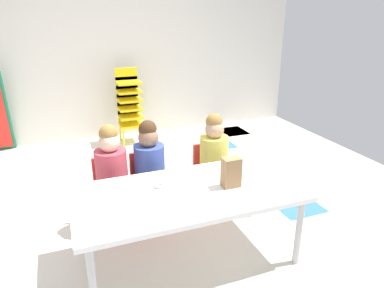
{
  "coord_description": "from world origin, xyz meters",
  "views": [
    {
      "loc": [
        -0.67,
        -2.88,
        1.75
      ],
      "look_at": [
        0.23,
        -0.55,
        0.82
      ],
      "focal_mm": 32.99,
      "sensor_mm": 36.0,
      "label": 1
    }
  ],
  "objects": [
    {
      "name": "kid_chair_yellow_stack",
      "position": [
        0.24,
        1.93,
        0.58
      ],
      "size": [
        0.32,
        0.3,
        1.04
      ],
      "color": "yellow",
      "rests_on": "ground_plane"
    },
    {
      "name": "donut_powdered_on_plate",
      "position": [
        -0.07,
        -0.68,
        0.59
      ],
      "size": [
        0.1,
        0.1,
        0.03
      ],
      "primitive_type": "torus",
      "color": "white",
      "rests_on": "craft_table"
    },
    {
      "name": "seated_child_near_camera",
      "position": [
        -0.34,
        -0.17,
        0.55
      ],
      "size": [
        0.33,
        0.33,
        0.92
      ],
      "color": "red",
      "rests_on": "ground_plane"
    },
    {
      "name": "paper_bag_brown",
      "position": [
        0.42,
        -0.84,
        0.68
      ],
      "size": [
        0.13,
        0.09,
        0.22
      ],
      "primitive_type": "cube",
      "color": "#9E754C",
      "rests_on": "craft_table"
    },
    {
      "name": "seated_child_middle_seat",
      "position": [
        -0.02,
        -0.17,
        0.55
      ],
      "size": [
        0.32,
        0.31,
        0.92
      ],
      "color": "red",
      "rests_on": "ground_plane"
    },
    {
      "name": "paper_plate_near_edge",
      "position": [
        -0.07,
        -0.68,
        0.57
      ],
      "size": [
        0.18,
        0.18,
        0.01
      ],
      "primitive_type": "cylinder",
      "color": "white",
      "rests_on": "craft_table"
    },
    {
      "name": "seated_child_far_right",
      "position": [
        0.58,
        -0.17,
        0.55
      ],
      "size": [
        0.32,
        0.31,
        0.92
      ],
      "color": "red",
      "rests_on": "ground_plane"
    },
    {
      "name": "craft_table",
      "position": [
        0.1,
        -0.8,
        0.52
      ],
      "size": [
        1.61,
        0.81,
        0.57
      ],
      "color": "white",
      "rests_on": "ground_plane"
    },
    {
      "name": "ground_plane",
      "position": [
        0.01,
        0.01,
        -0.01
      ],
      "size": [
        5.87,
        4.65,
        0.02
      ],
      "color": "silver"
    },
    {
      "name": "back_wall",
      "position": [
        0.0,
        2.33,
        1.27
      ],
      "size": [
        5.87,
        0.1,
        2.54
      ],
      "primitive_type": "cube",
      "color": "beige",
      "rests_on": "ground_plane"
    }
  ]
}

